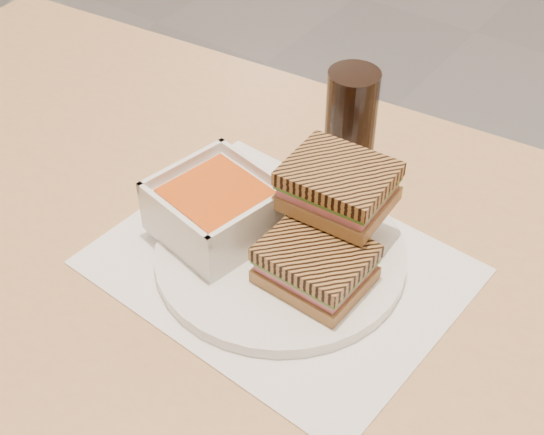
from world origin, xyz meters
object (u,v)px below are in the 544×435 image
Objects in this scene: soup_bowl at (217,210)px; cola_glass at (351,121)px; panini_lower at (316,264)px; main_table at (203,293)px; plate at (280,254)px.

cola_glass is at bearing 77.01° from soup_bowl.
soup_bowl is 0.13m from panini_lower.
main_table is at bearing -112.04° from cola_glass.
soup_bowl is (0.03, -0.00, 0.16)m from main_table.
panini_lower is 0.81× the size of cola_glass.
panini_lower is at bearing -67.78° from cola_glass.
main_table is at bearing 176.09° from soup_bowl.
plate reaches higher than main_table.
soup_bowl is 1.30× the size of panini_lower.
soup_bowl is 0.21m from cola_glass.
plate is 0.07m from panini_lower.
plate is 2.53× the size of panini_lower.
cola_glass is (-0.08, 0.21, 0.03)m from panini_lower.
plate is at bearing 163.39° from panini_lower.
main_table is at bearing -173.67° from plate.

